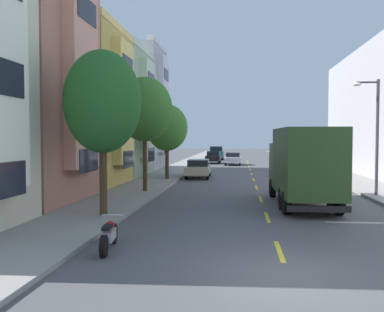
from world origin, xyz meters
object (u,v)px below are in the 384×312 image
parked_motorcycle (109,235)px  parked_pickup_red (304,165)px  parked_hatchback_navy (293,161)px  moving_silver_sedan (233,158)px  parked_sedan_champagne (198,168)px  delivery_box_truck (303,163)px  street_tree_third (167,128)px  street_tree_nearest (103,102)px  street_lamp (374,127)px  parked_hatchback_black (213,157)px  parked_suv_teal (216,153)px  street_tree_second (145,110)px

parked_motorcycle → parked_pickup_red: bearing=70.0°
parked_hatchback_navy → moving_silver_sedan: (-6.29, 4.41, -0.01)m
parked_motorcycle → parked_sedan_champagne: bearing=88.8°
delivery_box_truck → parked_sedan_champagne: (-6.10, 13.20, -1.24)m
street_tree_third → street_tree_nearest: bearing=-90.0°
parked_pickup_red → parked_hatchback_navy: 7.84m
street_tree_nearest → street_lamp: street_tree_nearest is taller
street_tree_nearest → delivery_box_truck: (8.21, 3.75, -2.55)m
street_tree_nearest → street_tree_third: 14.65m
street_tree_third → parked_hatchback_black: 21.25m
parked_hatchback_navy → parked_suv_teal: parked_suv_teal is taller
street_tree_second → street_lamp: 12.38m
parked_suv_teal → street_tree_nearest: bearing=-92.7°
street_tree_second → parked_hatchback_navy: size_ratio=1.59×
parked_hatchback_black → parked_sedan_champagne: (-0.06, -18.59, -0.01)m
delivery_box_truck → parked_pickup_red: (2.64, 16.97, -1.16)m
parked_pickup_red → parked_sedan_champagne: size_ratio=1.17×
delivery_box_truck → parked_suv_teal: 40.75m
parked_hatchback_navy → parked_motorcycle: parked_hatchback_navy is taller
delivery_box_truck → parked_motorcycle: bearing=-128.5°
parked_suv_teal → parked_motorcycle: size_ratio=2.34×
street_lamp → parked_motorcycle: street_lamp is taller
moving_silver_sedan → parked_motorcycle: moving_silver_sedan is taller
street_lamp → parked_hatchback_navy: bearing=93.9°
parked_hatchback_black → parked_motorcycle: (-0.52, -40.04, -0.35)m
street_tree_third → delivery_box_truck: size_ratio=0.76×
street_lamp → parked_pickup_red: (-1.49, 13.61, -2.87)m
street_tree_second → parked_hatchback_navy: 24.20m
parked_suv_teal → parked_motorcycle: 48.54m
street_tree_third → moving_silver_sedan: bearing=75.9°
parked_hatchback_black → parked_hatchback_navy: bearing=-38.6°
parked_hatchback_navy → parked_hatchback_black: (-8.72, 6.98, 0.00)m
street_tree_third → parked_sedan_champagne: 4.43m
parked_sedan_champagne → parked_hatchback_black: bearing=89.8°
parked_pickup_red → parked_motorcycle: parked_pickup_red is taller
street_lamp → parked_hatchback_black: size_ratio=1.52×
parked_hatchback_black → moving_silver_sedan: 3.54m
parked_hatchback_black → moving_silver_sedan: (2.44, -2.57, -0.01)m
street_tree_third → moving_silver_sedan: size_ratio=1.22×
parked_suv_teal → moving_silver_sedan: bearing=-77.3°
parked_pickup_red → street_tree_nearest: bearing=-117.6°
parked_hatchback_navy → parked_sedan_champagne: 14.56m
street_tree_third → parked_sedan_champagne: bearing=47.7°
parked_hatchback_navy → parked_suv_teal: size_ratio=0.84×
parked_hatchback_black → parked_motorcycle: 40.04m
parked_pickup_red → parked_motorcycle: bearing=-110.0°
street_tree_third → parked_hatchback_navy: 17.95m
street_lamp → parked_hatchback_black: 30.34m
delivery_box_truck → moving_silver_sedan: (-3.61, 29.22, -1.24)m
street_tree_second → moving_silver_sedan: street_tree_second is taller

